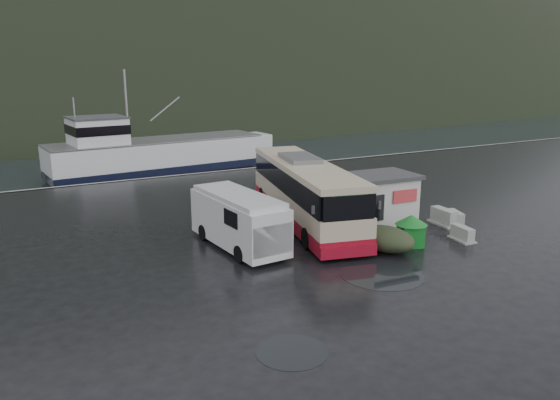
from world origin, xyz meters
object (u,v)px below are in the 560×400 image
dome_tent (385,250)px  fishing_trawler (158,158)px  ticket_kiosk (378,227)px  jersey_barrier_c (454,224)px  jersey_barrier_a (443,224)px  white_van (239,247)px  waste_bin_left (410,246)px  jersey_barrier_b (462,240)px  waste_bin_right (336,239)px  coach_bus (305,223)px

dome_tent → fishing_trawler: (-2.03, 30.47, 0.00)m
ticket_kiosk → jersey_barrier_c: bearing=-18.3°
ticket_kiosk → jersey_barrier_a: ticket_kiosk is taller
jersey_barrier_c → jersey_barrier_a: bearing=154.8°
white_van → waste_bin_left: 8.21m
waste_bin_left → jersey_barrier_b: (2.81, -0.61, 0.00)m
waste_bin_left → jersey_barrier_a: 4.43m
waste_bin_right → jersey_barrier_b: (5.41, -3.10, 0.00)m
white_van → jersey_barrier_b: 11.02m
white_van → waste_bin_right: 4.88m
waste_bin_left → ticket_kiosk: 3.26m
waste_bin_left → jersey_barrier_b: bearing=-12.2°
coach_bus → jersey_barrier_a: size_ratio=7.26×
white_van → jersey_barrier_c: size_ratio=4.33×
waste_bin_right → ticket_kiosk: 3.30m
dome_tent → jersey_barrier_a: 5.80m
jersey_barrier_a → jersey_barrier_b: 2.76m
white_van → jersey_barrier_b: white_van is taller
white_van → waste_bin_left: (7.33, -3.71, 0.00)m
jersey_barrier_b → fishing_trawler: (-6.32, 31.09, 0.00)m
dome_tent → jersey_barrier_a: dome_tent is taller
coach_bus → jersey_barrier_c: 8.16m
jersey_barrier_a → waste_bin_right: bearing=174.7°
ticket_kiosk → jersey_barrier_c: (3.96, -1.59, 0.00)m
ticket_kiosk → coach_bus: bearing=144.6°
jersey_barrier_b → dome_tent: bearing=171.7°
coach_bus → white_van: 5.25m
waste_bin_right → fishing_trawler: 28.01m
white_van → fishing_trawler: (3.81, 26.77, 0.00)m
white_van → waste_bin_right: bearing=-18.8°
waste_bin_left → jersey_barrier_b: 2.87m
waste_bin_right → jersey_barrier_b: bearing=-29.8°
jersey_barrier_b → jersey_barrier_a: bearing=64.2°
waste_bin_left → jersey_barrier_b: size_ratio=1.08×
dome_tent → jersey_barrier_b: 4.33m
coach_bus → jersey_barrier_a: coach_bus is taller
jersey_barrier_c → fishing_trawler: (-8.09, 28.87, 0.00)m
ticket_kiosk → jersey_barrier_b: size_ratio=2.59×
jersey_barrier_a → jersey_barrier_c: size_ratio=1.19×
jersey_barrier_a → jersey_barrier_c: 0.63m
jersey_barrier_a → fishing_trawler: size_ratio=0.08×
jersey_barrier_c → waste_bin_left: bearing=-160.6°
dome_tent → jersey_barrier_b: bearing=-8.3°
waste_bin_right → dome_tent: (1.12, -2.47, 0.00)m
waste_bin_left → jersey_barrier_c: size_ratio=1.05×
fishing_trawler → jersey_barrier_c: bearing=-79.6°
jersey_barrier_b → white_van: bearing=156.9°
coach_bus → white_van: coach_bus is taller
dome_tent → fishing_trawler: bearing=93.8°
waste_bin_left → ticket_kiosk: size_ratio=0.42×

